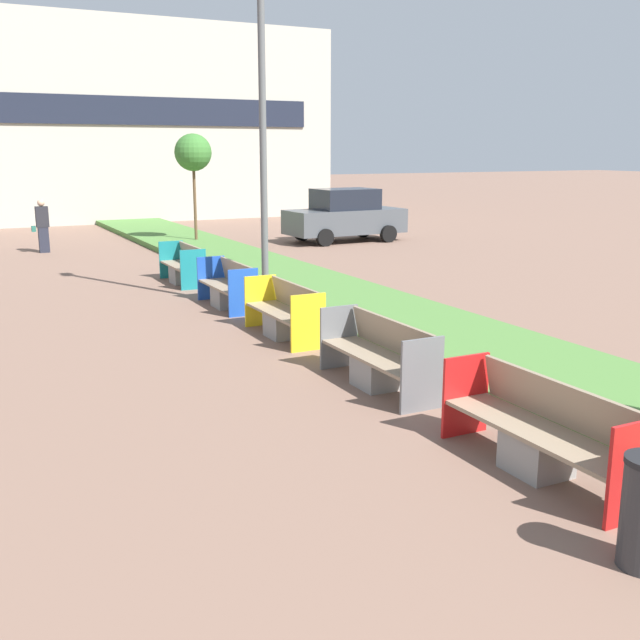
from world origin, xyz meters
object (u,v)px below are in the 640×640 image
at_px(sapling_tree_far, 193,153).
at_px(parked_car_distant, 345,216).
at_px(bench_blue_frame, 228,290).
at_px(street_lamp_post, 262,87).
at_px(bench_teal_frame, 183,269).
at_px(pedestrian_walking, 42,226).
at_px(bench_red_frame, 541,437).
at_px(bench_grey_frame, 379,361).
at_px(bench_yellow_frame, 285,316).

bearing_deg(sapling_tree_far, parked_car_distant, -16.88).
height_order(bench_blue_frame, street_lamp_post, street_lamp_post).
xyz_separation_m(bench_blue_frame, street_lamp_post, (0.61, -0.54, 4.01)).
distance_m(bench_teal_frame, pedestrian_walking, 7.83).
bearing_deg(parked_car_distant, pedestrian_walking, 168.10).
bearing_deg(bench_red_frame, bench_blue_frame, 90.03).
xyz_separation_m(bench_grey_frame, pedestrian_walking, (-2.33, 16.67, 0.48)).
xyz_separation_m(bench_red_frame, parked_car_distant, (7.62, 18.05, 0.54)).
bearing_deg(bench_yellow_frame, pedestrian_walking, 99.79).
height_order(bench_red_frame, sapling_tree_far, sapling_tree_far).
xyz_separation_m(bench_red_frame, bench_blue_frame, (-0.00, 9.16, -0.01)).
bearing_deg(bench_grey_frame, bench_teal_frame, 90.03).
relative_size(bench_yellow_frame, bench_blue_frame, 1.04).
height_order(bench_teal_frame, parked_car_distant, parked_car_distant).
xyz_separation_m(bench_blue_frame, pedestrian_walking, (-2.33, 10.64, 0.49)).
distance_m(bench_red_frame, street_lamp_post, 9.53).
bearing_deg(pedestrian_walking, bench_blue_frame, -77.66).
bearing_deg(bench_blue_frame, street_lamp_post, -41.19).
relative_size(bench_red_frame, bench_grey_frame, 1.08).
relative_size(bench_teal_frame, sapling_tree_far, 0.51).
bearing_deg(bench_grey_frame, bench_red_frame, -89.96).
xyz_separation_m(bench_teal_frame, street_lamp_post, (0.61, -3.72, 4.01)).
distance_m(bench_yellow_frame, street_lamp_post, 4.67).
bearing_deg(pedestrian_walking, sapling_tree_far, -2.69).
distance_m(bench_red_frame, bench_teal_frame, 12.34).
xyz_separation_m(bench_grey_frame, bench_yellow_frame, (-0.00, 3.16, -0.00)).
relative_size(sapling_tree_far, parked_car_distant, 0.88).
height_order(bench_grey_frame, pedestrian_walking, pedestrian_walking).
relative_size(bench_red_frame, bench_blue_frame, 1.21).
height_order(bench_blue_frame, bench_teal_frame, same).
bearing_deg(street_lamp_post, bench_yellow_frame, -104.73).
distance_m(bench_teal_frame, parked_car_distant, 9.54).
xyz_separation_m(bench_grey_frame, bench_blue_frame, (-0.00, 6.02, -0.01)).
xyz_separation_m(sapling_tree_far, parked_car_distant, (5.01, -1.52, -2.17)).
bearing_deg(pedestrian_walking, parked_car_distant, -9.98).
bearing_deg(bench_blue_frame, bench_teal_frame, 90.02).
bearing_deg(pedestrian_walking, bench_red_frame, -83.28).
height_order(sapling_tree_far, parked_car_distant, sapling_tree_far).
bearing_deg(bench_grey_frame, street_lamp_post, 83.65).
bearing_deg(sapling_tree_far, bench_red_frame, -97.61).
relative_size(bench_red_frame, bench_yellow_frame, 1.16).
height_order(bench_grey_frame, sapling_tree_far, sapling_tree_far).
bearing_deg(bench_grey_frame, sapling_tree_far, 80.96).
bearing_deg(pedestrian_walking, street_lamp_post, -75.25).
bearing_deg(bench_blue_frame, sapling_tree_far, 75.88).
xyz_separation_m(bench_red_frame, bench_yellow_frame, (-0.00, 6.30, -0.01)).
xyz_separation_m(bench_teal_frame, sapling_tree_far, (2.62, 7.23, 2.72)).
bearing_deg(sapling_tree_far, bench_grey_frame, -99.04).
height_order(bench_grey_frame, bench_blue_frame, same).
distance_m(street_lamp_post, pedestrian_walking, 12.09).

